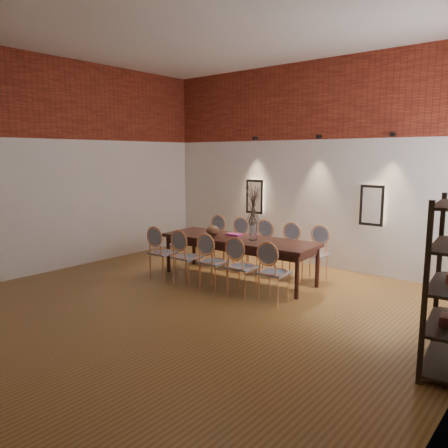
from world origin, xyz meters
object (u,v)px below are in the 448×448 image
Objects in this scene: chair_near_a at (163,253)px; vase at (253,231)px; chair_near_e at (274,272)px; chair_far_d at (286,250)px; chair_far_c at (260,246)px; chair_near_d at (242,267)px; bowl at (213,230)px; chair_near_c at (213,262)px; chair_far_e at (315,254)px; chair_near_b at (187,257)px; dining_table at (238,259)px; chair_far_b at (235,243)px; book at (234,234)px; chair_far_a at (213,240)px.

vase is (1.39, 0.83, 0.43)m from chair_near_a.
chair_far_d is (-0.66, 1.43, 0.00)m from chair_near_e.
chair_far_d is at bearing 180.00° from chair_far_c.
chair_near_d reaches higher than bowl.
chair_far_e is at bearing 52.34° from chair_near_c.
chair_far_d reaches higher than bowl.
chair_near_b is 1.00× the size of chair_far_c.
bowl reaches higher than dining_table.
chair_near_a is 1.00× the size of chair_near_c.
chair_near_d is at bearing 0.00° from chair_near_b.
chair_near_b is at bearing 52.34° from chair_far_d.
chair_near_a and chair_near_c have the same top height.
chair_far_b is 0.73m from book.
chair_far_a is at bearing 156.65° from vase.
bowl reaches higher than book.
bowl is (-0.83, -0.10, -0.06)m from vase.
chair_far_c is 3.13× the size of vase.
chair_far_b is 0.57m from chair_far_c.
chair_far_b is at bearing 90.00° from chair_near_b.
chair_near_d is 3.62× the size of book.
chair_far_c is at bearing 111.10° from chair_near_d.
chair_near_a is at bearing -180.00° from chair_near_c.
chair_far_e is (0.57, 0.04, 0.00)m from chair_far_d.
chair_far_c is at bearing -180.00° from chair_far_b.
dining_table is 3.03× the size of chair_far_c.
chair_near_a is 1.71m from chair_near_d.
chair_far_e is at bearing -180.00° from chair_far_b.
chair_near_a and chair_far_d have the same top height.
dining_table is 3.03× the size of chair_near_d.
chair_near_d is (1.14, 0.07, 0.00)m from chair_near_b.
chair_near_a is 2.71m from chair_far_e.
chair_near_c is 0.91m from vase.
chair_far_d is at bearing 52.34° from chair_near_b.
chair_near_a is 1.00× the size of chair_far_e.
chair_near_d is (0.62, -0.70, 0.09)m from dining_table.
chair_far_d is 3.92× the size of bowl.
chair_near_b is at bearing 40.82° from chair_far_e.
chair_far_a is 1.00× the size of chair_far_d.
chair_near_c is 3.13× the size of vase.
chair_near_b is 1.02m from book.
chair_near_c is 0.98m from book.
chair_near_c is at bearing 90.00° from chair_far_c.
chair_near_e is at bearing 127.66° from chair_far_c.
chair_near_b reaches higher than dining_table.
chair_near_d is 1.00× the size of chair_far_c.
bowl is (-1.05, -0.86, 0.37)m from chair_far_d.
chair_far_a is at bearing -0.00° from chair_far_b.
dining_table is 3.03× the size of chair_near_c.
chair_far_a is at bearing 147.06° from chair_near_e.
chair_near_a is 1.58m from chair_far_b.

